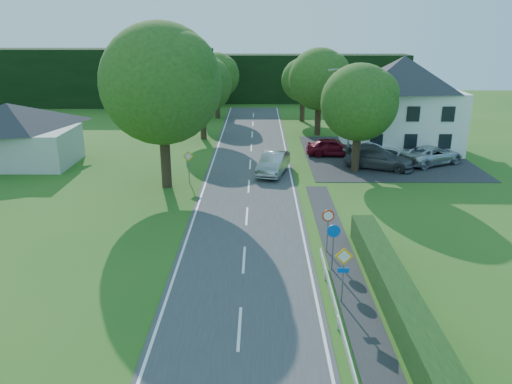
{
  "coord_description": "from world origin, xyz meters",
  "views": [
    {
      "loc": [
        0.76,
        -10.8,
        11.37
      ],
      "look_at": [
        0.58,
        16.29,
        2.2
      ],
      "focal_mm": 35.0,
      "sensor_mm": 36.0,
      "label": 1
    }
  ],
  "objects_px": {
    "parked_car_grey": "(379,158)",
    "motorcycle": "(271,158)",
    "moving_car": "(273,163)",
    "parked_car_silver_a": "(372,149)",
    "parked_car_silver_b": "(432,155)",
    "streetlight": "(348,112)",
    "parked_car_red": "(332,147)",
    "parasol": "(389,141)"
  },
  "relations": [
    {
      "from": "streetlight",
      "to": "parked_car_grey",
      "type": "xyz_separation_m",
      "value": [
        2.55,
        -1.08,
        -3.6
      ]
    },
    {
      "from": "parked_car_silver_a",
      "to": "parked_car_silver_b",
      "type": "height_order",
      "value": "parked_car_silver_b"
    },
    {
      "from": "streetlight",
      "to": "parasol",
      "type": "distance_m",
      "value": 7.79
    },
    {
      "from": "parked_car_grey",
      "to": "parasol",
      "type": "bearing_deg",
      "value": 2.32
    },
    {
      "from": "parked_car_silver_a",
      "to": "parked_car_grey",
      "type": "bearing_deg",
      "value": -172.07
    },
    {
      "from": "parked_car_silver_b",
      "to": "parasol",
      "type": "relative_size",
      "value": 2.71
    },
    {
      "from": "parked_car_grey",
      "to": "parked_car_silver_b",
      "type": "height_order",
      "value": "parked_car_grey"
    },
    {
      "from": "parked_car_red",
      "to": "parasol",
      "type": "height_order",
      "value": "parasol"
    },
    {
      "from": "moving_car",
      "to": "parked_car_silver_a",
      "type": "distance_m",
      "value": 10.28
    },
    {
      "from": "parked_car_red",
      "to": "parked_car_silver_a",
      "type": "height_order",
      "value": "parked_car_red"
    },
    {
      "from": "streetlight",
      "to": "parked_car_grey",
      "type": "bearing_deg",
      "value": -23.0
    },
    {
      "from": "parked_car_red",
      "to": "moving_car",
      "type": "bearing_deg",
      "value": 139.05
    },
    {
      "from": "parked_car_silver_a",
      "to": "parked_car_grey",
      "type": "distance_m",
      "value": 3.5
    },
    {
      "from": "motorcycle",
      "to": "parked_car_silver_b",
      "type": "bearing_deg",
      "value": -0.16
    },
    {
      "from": "moving_car",
      "to": "parked_car_red",
      "type": "bearing_deg",
      "value": 60.21
    },
    {
      "from": "parked_car_grey",
      "to": "parasol",
      "type": "height_order",
      "value": "parasol"
    },
    {
      "from": "moving_car",
      "to": "parked_car_silver_a",
      "type": "relative_size",
      "value": 1.12
    },
    {
      "from": "parked_car_red",
      "to": "parked_car_silver_a",
      "type": "distance_m",
      "value": 3.53
    },
    {
      "from": "parasol",
      "to": "motorcycle",
      "type": "bearing_deg",
      "value": -157.58
    },
    {
      "from": "motorcycle",
      "to": "parked_car_grey",
      "type": "xyz_separation_m",
      "value": [
        8.82,
        -1.5,
        0.39
      ]
    },
    {
      "from": "moving_car",
      "to": "parasol",
      "type": "height_order",
      "value": "parasol"
    },
    {
      "from": "streetlight",
      "to": "parked_car_red",
      "type": "xyz_separation_m",
      "value": [
        -0.74,
        3.0,
        -3.64
      ]
    },
    {
      "from": "parked_car_red",
      "to": "motorcycle",
      "type": "bearing_deg",
      "value": 117.81
    },
    {
      "from": "streetlight",
      "to": "parked_car_silver_b",
      "type": "height_order",
      "value": "streetlight"
    },
    {
      "from": "motorcycle",
      "to": "parked_car_grey",
      "type": "distance_m",
      "value": 8.95
    },
    {
      "from": "streetlight",
      "to": "parked_car_silver_a",
      "type": "distance_m",
      "value": 5.18
    },
    {
      "from": "motorcycle",
      "to": "parked_car_red",
      "type": "distance_m",
      "value": 6.1
    },
    {
      "from": "streetlight",
      "to": "parked_car_red",
      "type": "distance_m",
      "value": 4.77
    },
    {
      "from": "parked_car_red",
      "to": "parked_car_grey",
      "type": "distance_m",
      "value": 5.25
    },
    {
      "from": "parked_car_silver_a",
      "to": "parked_car_silver_b",
      "type": "xyz_separation_m",
      "value": [
        4.6,
        -2.11,
        0.03
      ]
    },
    {
      "from": "parked_car_grey",
      "to": "motorcycle",
      "type": "bearing_deg",
      "value": 103.32
    },
    {
      "from": "motorcycle",
      "to": "parked_car_silver_a",
      "type": "height_order",
      "value": "parked_car_silver_a"
    },
    {
      "from": "motorcycle",
      "to": "parasol",
      "type": "xyz_separation_m",
      "value": [
        11.11,
        4.58,
        0.5
      ]
    },
    {
      "from": "streetlight",
      "to": "motorcycle",
      "type": "height_order",
      "value": "streetlight"
    },
    {
      "from": "parked_car_silver_a",
      "to": "parked_car_silver_b",
      "type": "bearing_deg",
      "value": -103.67
    },
    {
      "from": "parked_car_silver_b",
      "to": "parasol",
      "type": "distance_m",
      "value": 5.32
    },
    {
      "from": "streetlight",
      "to": "motorcycle",
      "type": "bearing_deg",
      "value": 176.19
    },
    {
      "from": "parked_car_red",
      "to": "parked_car_silver_b",
      "type": "bearing_deg",
      "value": -105.75
    },
    {
      "from": "streetlight",
      "to": "parked_car_red",
      "type": "bearing_deg",
      "value": 103.94
    },
    {
      "from": "parked_car_red",
      "to": "parked_car_grey",
      "type": "relative_size",
      "value": 0.82
    },
    {
      "from": "parked_car_red",
      "to": "streetlight",
      "type": "bearing_deg",
      "value": -163.33
    },
    {
      "from": "streetlight",
      "to": "parked_car_red",
      "type": "height_order",
      "value": "streetlight"
    }
  ]
}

